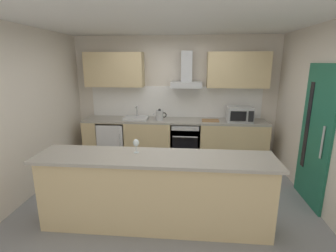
# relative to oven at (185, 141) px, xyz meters

# --- Properties ---
(ground) EXTENTS (5.30, 4.64, 0.02)m
(ground) POSITION_rel_oven_xyz_m (-0.24, -1.48, -0.47)
(ground) COLOR gray
(ceiling) EXTENTS (5.30, 4.64, 0.02)m
(ceiling) POSITION_rel_oven_xyz_m (-0.24, -1.48, 2.15)
(ceiling) COLOR white
(wall_back) EXTENTS (5.30, 0.12, 2.60)m
(wall_back) POSITION_rel_oven_xyz_m (-0.24, 0.41, 0.84)
(wall_back) COLOR silver
(wall_back) RESTS_ON ground
(wall_left) EXTENTS (0.12, 4.64, 2.60)m
(wall_left) POSITION_rel_oven_xyz_m (-2.45, -1.48, 0.84)
(wall_left) COLOR silver
(wall_left) RESTS_ON ground
(wall_right) EXTENTS (0.12, 4.64, 2.60)m
(wall_right) POSITION_rel_oven_xyz_m (1.97, -1.48, 0.84)
(wall_right) COLOR silver
(wall_right) RESTS_ON ground
(backsplash_tile) EXTENTS (3.65, 0.02, 0.66)m
(backsplash_tile) POSITION_rel_oven_xyz_m (-0.24, 0.33, 0.77)
(backsplash_tile) COLOR white
(counter_back) EXTENTS (3.78, 0.60, 0.90)m
(counter_back) POSITION_rel_oven_xyz_m (-0.24, 0.03, -0.01)
(counter_back) COLOR #D1B784
(counter_back) RESTS_ON ground
(counter_island) EXTENTS (2.94, 0.64, 0.95)m
(counter_island) POSITION_rel_oven_xyz_m (-0.33, -2.22, 0.02)
(counter_island) COLOR #D1B784
(counter_island) RESTS_ON ground
(upper_cabinets) EXTENTS (3.73, 0.32, 0.70)m
(upper_cabinets) POSITION_rel_oven_xyz_m (-0.24, 0.18, 1.45)
(upper_cabinets) COLOR #D1B784
(side_door) EXTENTS (0.08, 0.85, 2.05)m
(side_door) POSITION_rel_oven_xyz_m (1.89, -1.42, 0.57)
(side_door) COLOR #1E664C
(side_door) RESTS_ON ground
(oven) EXTENTS (0.60, 0.62, 0.80)m
(oven) POSITION_rel_oven_xyz_m (0.00, 0.00, 0.00)
(oven) COLOR slate
(oven) RESTS_ON ground
(refrigerator) EXTENTS (0.58, 0.60, 0.85)m
(refrigerator) POSITION_rel_oven_xyz_m (-1.54, -0.00, -0.03)
(refrigerator) COLOR white
(refrigerator) RESTS_ON ground
(microwave) EXTENTS (0.50, 0.38, 0.30)m
(microwave) POSITION_rel_oven_xyz_m (1.08, -0.03, 0.59)
(microwave) COLOR #B7BABC
(microwave) RESTS_ON counter_back
(sink) EXTENTS (0.50, 0.40, 0.26)m
(sink) POSITION_rel_oven_xyz_m (-1.04, 0.01, 0.47)
(sink) COLOR silver
(sink) RESTS_ON counter_back
(kettle) EXTENTS (0.29, 0.15, 0.24)m
(kettle) POSITION_rel_oven_xyz_m (-0.53, -0.03, 0.55)
(kettle) COLOR #B7BABC
(kettle) RESTS_ON counter_back
(range_hood) EXTENTS (0.62, 0.45, 0.72)m
(range_hood) POSITION_rel_oven_xyz_m (0.00, 0.13, 1.33)
(range_hood) COLOR #B7BABC
(wine_glass) EXTENTS (0.08, 0.08, 0.18)m
(wine_glass) POSITION_rel_oven_xyz_m (-0.58, -2.12, 0.62)
(wine_glass) COLOR silver
(wine_glass) RESTS_ON counter_island
(chopping_board) EXTENTS (0.34, 0.22, 0.02)m
(chopping_board) POSITION_rel_oven_xyz_m (0.50, -0.02, 0.45)
(chopping_board) COLOR #9E7247
(chopping_board) RESTS_ON counter_back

